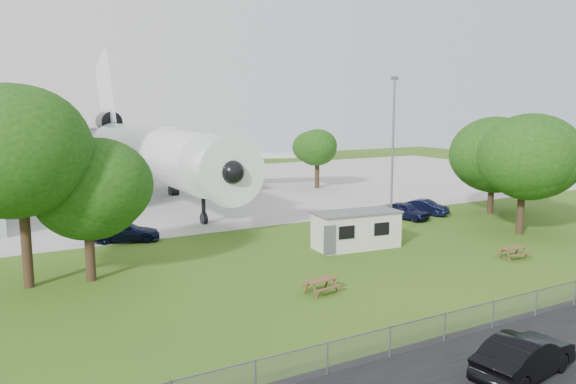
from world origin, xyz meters
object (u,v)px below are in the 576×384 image
site_cabin (356,229)px  picnic_west (321,293)px  car_centre_sedan (524,356)px  picnic_east (513,258)px  airliner (145,149)px

site_cabin → picnic_west: site_cabin is taller
site_cabin → picnic_west: 10.45m
car_centre_sedan → picnic_east: bearing=-59.8°
site_cabin → car_centre_sedan: (-6.23, -18.77, -0.51)m
airliner → site_cabin: (6.49, -30.33, -3.96)m
airliner → picnic_east: size_ratio=26.52×
airliner → car_centre_sedan: (0.26, -49.10, -4.47)m
airliner → picnic_west: 37.79m
site_cabin → picnic_east: 10.54m
site_cabin → picnic_east: (7.25, -7.53, -1.31)m
car_centre_sedan → airliner: bearing=-9.3°
picnic_west → car_centre_sedan: size_ratio=0.37×
car_centre_sedan → picnic_west: bearing=-3.1°
picnic_east → car_centre_sedan: car_centre_sedan is taller
picnic_east → site_cabin: bearing=138.2°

